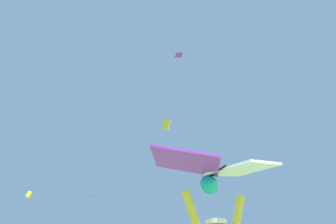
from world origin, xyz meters
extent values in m
cylinder|color=white|center=(-0.25, -0.03, 1.59)|extent=(0.27, 0.27, 0.05)
cylinder|color=yellow|center=(0.02, -0.06, 1.61)|extent=(0.29, 0.12, 0.62)
cylinder|color=yellow|center=(-0.51, 0.00, 1.61)|extent=(0.29, 0.12, 0.62)
cylinder|color=black|center=(-0.25, -0.03, 2.15)|extent=(0.10, 0.65, 0.02)
cube|color=white|center=(0.13, -0.17, 2.23)|extent=(0.93, 0.86, 0.19)
cube|color=purple|center=(-0.64, -0.08, 2.23)|extent=(1.00, 0.96, 0.19)
cone|color=#19B2AD|center=(-0.25, -0.03, 2.05)|extent=(0.26, 0.23, 0.24)
pyramid|color=#19B2AD|center=(5.01, 29.50, 9.51)|extent=(1.01, 1.01, 0.21)
cube|color=yellow|center=(9.22, 20.40, 14.52)|extent=(0.82, 1.07, 1.13)
cube|color=yellow|center=(-0.71, 34.22, 9.95)|extent=(0.70, 0.66, 0.85)
pyramid|color=purple|center=(8.07, 15.65, 19.02)|extent=(0.84, 0.85, 0.19)
camera|label=1|loc=(-2.37, -3.06, 0.93)|focal=33.31mm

